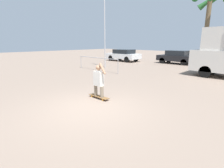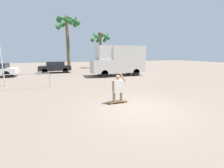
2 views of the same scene
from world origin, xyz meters
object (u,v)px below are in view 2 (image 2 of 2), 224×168
skateboard (118,102)px  parked_car_black (55,67)px  camper_van (119,60)px  person_skateboarder (118,87)px  palm_tree_center_background (67,25)px  palm_tree_near_van (100,40)px

skateboard → parked_car_black: size_ratio=0.27×
camper_van → parked_car_black: 8.35m
person_skateboarder → palm_tree_center_background: size_ratio=0.18×
palm_tree_near_van → palm_tree_center_background: palm_tree_center_background is taller
parked_car_black → skateboard: bearing=-77.8°
skateboard → palm_tree_near_van: (4.33, 18.60, 4.57)m
skateboard → palm_tree_center_background: 17.59m
palm_tree_near_van → skateboard: bearing=-103.1°
palm_tree_near_van → camper_van: bearing=-93.9°
palm_tree_near_van → palm_tree_center_background: 6.06m
skateboard → palm_tree_center_background: bearing=93.7°
person_skateboarder → parked_car_black: person_skateboarder is taller
person_skateboarder → parked_car_black: bearing=102.2°
camper_van → palm_tree_near_van: size_ratio=0.95×
camper_van → parked_car_black: (-6.63, 4.99, -0.98)m
palm_tree_center_background → parked_car_black: bearing=-125.7°
palm_tree_near_van → palm_tree_center_background: bearing=-157.9°
camper_van → palm_tree_near_van: bearing=86.1°
parked_car_black → palm_tree_near_van: bearing=33.5°
palm_tree_center_background → person_skateboarder: bearing=-86.3°
skateboard → palm_tree_center_background: palm_tree_center_background is taller
skateboard → palm_tree_center_background: (-1.07, 16.41, 6.24)m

